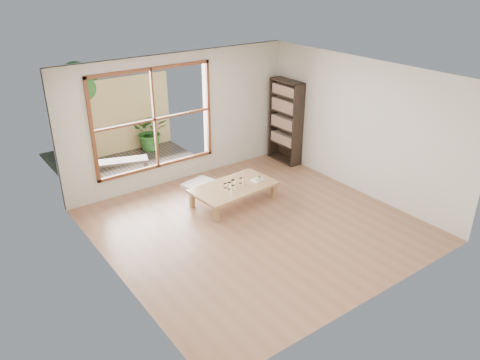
# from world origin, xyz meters

# --- Properties ---
(ground) EXTENTS (5.00, 5.00, 0.00)m
(ground) POSITION_xyz_m (0.00, 0.00, 0.00)
(ground) COLOR #986A4C
(ground) RESTS_ON ground
(low_table) EXTENTS (1.63, 1.00, 0.34)m
(low_table) POSITION_xyz_m (0.19, 0.89, 0.30)
(low_table) COLOR tan
(low_table) RESTS_ON ground
(floor_cushion) EXTENTS (0.76, 0.76, 0.09)m
(floor_cushion) POSITION_xyz_m (0.04, 1.79, 0.05)
(floor_cushion) COLOR white
(floor_cushion) RESTS_ON ground
(bookshelf) EXTENTS (0.30, 0.84, 1.86)m
(bookshelf) POSITION_xyz_m (2.33, 1.90, 0.93)
(bookshelf) COLOR black
(bookshelf) RESTS_ON ground
(glass_tall) EXTENTS (0.07, 0.07, 0.13)m
(glass_tall) POSITION_xyz_m (0.06, 0.85, 0.41)
(glass_tall) COLOR silver
(glass_tall) RESTS_ON low_table
(glass_mid) EXTENTS (0.07, 0.07, 0.10)m
(glass_mid) POSITION_xyz_m (0.38, 0.92, 0.39)
(glass_mid) COLOR silver
(glass_mid) RESTS_ON low_table
(glass_short) EXTENTS (0.08, 0.08, 0.10)m
(glass_short) POSITION_xyz_m (0.21, 0.94, 0.39)
(glass_short) COLOR silver
(glass_short) RESTS_ON low_table
(glass_small) EXTENTS (0.07, 0.07, 0.09)m
(glass_small) POSITION_xyz_m (0.02, 0.93, 0.39)
(glass_small) COLOR silver
(glass_small) RESTS_ON low_table
(food_tray) EXTENTS (0.26, 0.20, 0.08)m
(food_tray) POSITION_xyz_m (0.72, 0.84, 0.36)
(food_tray) COLOR white
(food_tray) RESTS_ON low_table
(deck) EXTENTS (2.80, 2.00, 0.05)m
(deck) POSITION_xyz_m (-0.60, 3.56, 0.00)
(deck) COLOR #3E342D
(deck) RESTS_ON ground
(garden_bench) EXTENTS (1.21, 0.69, 0.37)m
(garden_bench) POSITION_xyz_m (-1.09, 3.22, 0.33)
(garden_bench) COLOR black
(garden_bench) RESTS_ON deck
(bamboo_fence) EXTENTS (2.80, 0.06, 1.80)m
(bamboo_fence) POSITION_xyz_m (-0.60, 4.56, 0.90)
(bamboo_fence) COLOR tan
(bamboo_fence) RESTS_ON ground
(shrub_right) EXTENTS (1.02, 0.95, 0.91)m
(shrub_right) POSITION_xyz_m (0.16, 4.29, 0.48)
(shrub_right) COLOR #2C6123
(shrub_right) RESTS_ON deck
(shrub_left) EXTENTS (0.56, 0.48, 0.92)m
(shrub_left) POSITION_xyz_m (-1.60, 4.08, 0.49)
(shrub_left) COLOR #2C6123
(shrub_left) RESTS_ON deck
(garden_tree) EXTENTS (1.04, 0.85, 2.22)m
(garden_tree) POSITION_xyz_m (-1.28, 4.86, 1.63)
(garden_tree) COLOR #4C3D2D
(garden_tree) RESTS_ON ground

